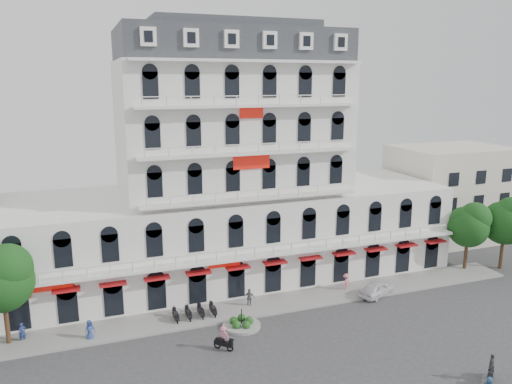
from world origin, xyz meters
name	(u,v)px	position (x,y,z in m)	size (l,w,h in m)	color
ground	(305,356)	(0.00, 0.00, 0.00)	(120.00, 120.00, 0.00)	#38383A
sidewalk	(262,306)	(0.00, 9.00, 0.08)	(53.00, 4.00, 0.16)	gray
main_building	(232,182)	(0.00, 18.00, 9.96)	(45.00, 15.00, 25.80)	silver
flank_building_east	(449,193)	(30.00, 20.00, 6.00)	(14.00, 10.00, 12.00)	beige
traffic_island	(242,324)	(-3.00, 6.00, 0.26)	(3.20, 3.20, 1.60)	gray
parked_scooter_row	(195,319)	(-6.35, 8.80, 0.00)	(4.40, 1.80, 1.10)	black
tree_west_inner	(2,276)	(-20.95, 9.48, 5.68)	(4.76, 4.76, 8.25)	#382314
tree_east_inner	(469,224)	(24.05, 9.98, 5.21)	(4.40, 4.37, 7.57)	#382314
tree_east_outer	(506,220)	(28.05, 8.98, 5.55)	(4.65, 4.65, 8.05)	#382314
parked_car	(377,289)	(11.16, 7.45, 0.71)	(1.67, 4.16, 1.42)	silver
rider_northeast	(491,368)	(10.63, -7.17, 0.99)	(1.36, 1.25, 2.05)	black
rider_center	(223,338)	(-5.45, 2.99, 1.02)	(1.32, 1.29, 1.97)	black
pedestrian_left	(90,330)	(-15.00, 8.07, 0.84)	(0.82, 0.54, 1.69)	navy
pedestrian_mid	(249,298)	(-1.12, 9.37, 0.86)	(1.01, 0.42, 1.72)	#5C5E64
pedestrian_right	(346,282)	(8.95, 9.50, 0.88)	(1.14, 0.65, 1.76)	#DD7582
pedestrian_far	(22,333)	(-20.00, 9.50, 0.82)	(0.60, 0.39, 1.64)	navy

